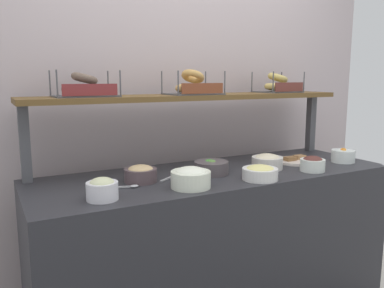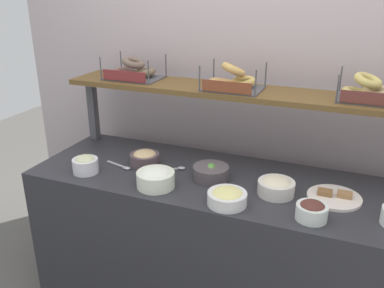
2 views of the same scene
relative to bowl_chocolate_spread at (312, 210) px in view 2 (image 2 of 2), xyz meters
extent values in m
cube|color=#BDACB0|center=(-0.51, 0.78, 0.31)|extent=(3.26, 0.06, 2.40)
cube|color=#2D2D33|center=(-0.51, 0.23, -0.47)|extent=(2.06, 0.70, 0.85)
cube|color=#4C4C51|center=(-1.48, 0.50, 0.16)|extent=(0.05, 0.05, 0.40)
cube|color=brown|center=(-0.51, 0.50, 0.37)|extent=(2.02, 0.32, 0.03)
cylinder|color=white|center=(0.00, 0.00, -0.01)|extent=(0.14, 0.14, 0.07)
ellipsoid|color=#572B26|center=(0.00, 0.00, 0.02)|extent=(0.11, 0.11, 0.05)
cylinder|color=#564449|center=(-0.96, 0.24, -0.01)|extent=(0.17, 0.17, 0.07)
ellipsoid|color=#D6B27C|center=(-0.96, 0.24, 0.02)|extent=(0.13, 0.13, 0.05)
cylinder|color=white|center=(-0.39, -0.01, -0.01)|extent=(0.19, 0.19, 0.06)
ellipsoid|color=#EEE38B|center=(-0.39, -0.01, 0.01)|extent=(0.15, 0.15, 0.04)
cylinder|color=white|center=(-1.22, 0.03, 0.00)|extent=(0.14, 0.14, 0.08)
ellipsoid|color=beige|center=(-1.22, 0.03, 0.03)|extent=(0.11, 0.11, 0.06)
cylinder|color=silver|center=(-0.19, 0.17, -0.01)|extent=(0.18, 0.18, 0.07)
ellipsoid|color=beige|center=(-0.19, 0.17, 0.02)|extent=(0.14, 0.14, 0.05)
cylinder|color=#534A4D|center=(-0.55, 0.21, -0.01)|extent=(0.19, 0.19, 0.07)
sphere|color=#5B913B|center=(-0.54, 0.22, 0.02)|extent=(0.04, 0.04, 0.04)
sphere|color=#618E43|center=(-0.55, 0.21, 0.02)|extent=(0.04, 0.04, 0.04)
sphere|color=#48973D|center=(-0.55, 0.23, 0.02)|extent=(0.04, 0.04, 0.04)
sphere|color=#58AF42|center=(-0.56, 0.24, 0.02)|extent=(0.04, 0.04, 0.04)
cylinder|color=white|center=(-0.78, 0.02, 0.00)|extent=(0.20, 0.20, 0.08)
ellipsoid|color=white|center=(-0.78, 0.02, 0.03)|extent=(0.15, 0.15, 0.06)
cylinder|color=white|center=(0.08, 0.23, -0.04)|extent=(0.26, 0.26, 0.01)
cube|color=brown|center=(0.04, 0.23, -0.02)|extent=(0.07, 0.05, 0.02)
cube|color=#A17247|center=(0.13, 0.24, -0.02)|extent=(0.07, 0.05, 0.02)
cube|color=#B7B7BC|center=(-1.11, 0.17, -0.04)|extent=(0.14, 0.05, 0.01)
ellipsoid|color=#B7B7BC|center=(-1.03, 0.15, -0.04)|extent=(0.04, 0.03, 0.01)
cube|color=#B7B7BC|center=(-0.82, 0.21, -0.04)|extent=(0.12, 0.09, 0.01)
ellipsoid|color=#B7B7BC|center=(-0.74, 0.26, -0.04)|extent=(0.04, 0.03, 0.01)
cube|color=#4C4C51|center=(-1.16, 0.51, 0.39)|extent=(0.33, 0.24, 0.01)
cylinder|color=#4C4C51|center=(-1.32, 0.40, 0.46)|extent=(0.01, 0.01, 0.14)
cylinder|color=#4C4C51|center=(-1.00, 0.40, 0.46)|extent=(0.01, 0.01, 0.14)
cylinder|color=#4C4C51|center=(-1.32, 0.63, 0.46)|extent=(0.01, 0.01, 0.14)
cylinder|color=#4C4C51|center=(-1.00, 0.63, 0.46)|extent=(0.01, 0.01, 0.14)
cube|color=maroon|center=(-1.16, 0.39, 0.43)|extent=(0.28, 0.01, 0.06)
torus|color=#886157|center=(-1.22, 0.48, 0.42)|extent=(0.19, 0.19, 0.06)
torus|color=#716147|center=(-1.11, 0.55, 0.42)|extent=(0.15, 0.15, 0.06)
torus|color=brown|center=(-1.16, 0.51, 0.48)|extent=(0.15, 0.14, 0.07)
cube|color=#4C4C51|center=(-0.52, 0.48, 0.39)|extent=(0.32, 0.24, 0.01)
cylinder|color=#4C4C51|center=(-0.68, 0.37, 0.46)|extent=(0.01, 0.01, 0.14)
cylinder|color=#4C4C51|center=(-0.37, 0.37, 0.46)|extent=(0.01, 0.01, 0.14)
cylinder|color=#4C4C51|center=(-0.68, 0.60, 0.46)|extent=(0.01, 0.01, 0.14)
cylinder|color=#4C4C51|center=(-0.37, 0.60, 0.46)|extent=(0.01, 0.01, 0.14)
cube|color=brown|center=(-0.52, 0.36, 0.43)|extent=(0.27, 0.01, 0.06)
torus|color=tan|center=(-0.58, 0.45, 0.42)|extent=(0.19, 0.19, 0.06)
torus|color=tan|center=(-0.48, 0.52, 0.42)|extent=(0.20, 0.20, 0.06)
torus|color=tan|center=(-0.52, 0.48, 0.49)|extent=(0.20, 0.20, 0.10)
cube|color=#4C4C51|center=(0.16, 0.52, 0.39)|extent=(0.27, 0.24, 0.01)
cylinder|color=#4C4C51|center=(0.02, 0.40, 0.46)|extent=(0.01, 0.01, 0.14)
cylinder|color=#4C4C51|center=(0.02, 0.63, 0.46)|extent=(0.01, 0.01, 0.14)
cube|color=brown|center=(0.16, 0.40, 0.43)|extent=(0.23, 0.01, 0.06)
torus|color=tan|center=(0.11, 0.49, 0.42)|extent=(0.17, 0.16, 0.06)
torus|color=tan|center=(0.20, 0.56, 0.42)|extent=(0.20, 0.20, 0.06)
torus|color=#CFB861|center=(0.16, 0.52, 0.49)|extent=(0.18, 0.18, 0.08)
camera|label=1|loc=(-1.65, -1.64, 0.49)|focal=37.02mm
camera|label=2|loc=(0.11, -1.67, 0.94)|focal=38.59mm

